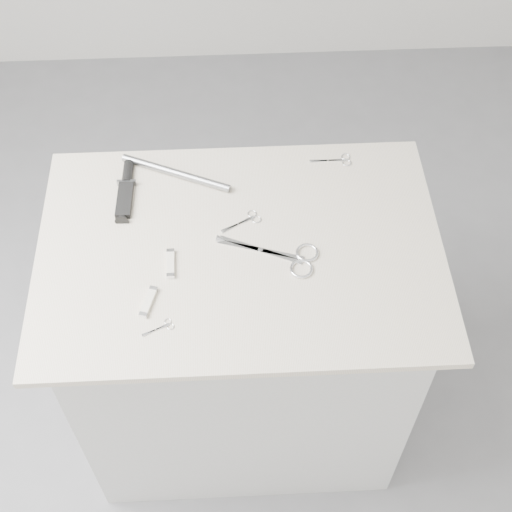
{
  "coord_description": "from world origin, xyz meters",
  "views": [
    {
      "loc": [
        -0.01,
        -1.08,
        2.29
      ],
      "look_at": [
        0.04,
        -0.03,
        0.92
      ],
      "focal_mm": 50.0,
      "sensor_mm": 36.0,
      "label": 1
    }
  ],
  "objects_px": {
    "embroidery_scissors_b": "(338,160)",
    "metal_rail": "(176,173)",
    "sheathed_knife": "(126,188)",
    "pocket_knife_a": "(171,264)",
    "pocket_knife_b": "(148,302)",
    "plinth": "(243,345)",
    "tiny_scissors": "(162,327)",
    "embroidery_scissors_a": "(247,220)",
    "large_shears": "(288,257)"
  },
  "relations": [
    {
      "from": "pocket_knife_b",
      "to": "metal_rail",
      "type": "bearing_deg",
      "value": 8.72
    },
    {
      "from": "pocket_knife_b",
      "to": "metal_rail",
      "type": "xyz_separation_m",
      "value": [
        0.06,
        0.41,
        0.01
      ]
    },
    {
      "from": "sheathed_knife",
      "to": "pocket_knife_a",
      "type": "distance_m",
      "value": 0.28
    },
    {
      "from": "plinth",
      "to": "metal_rail",
      "type": "height_order",
      "value": "metal_rail"
    },
    {
      "from": "plinth",
      "to": "embroidery_scissors_b",
      "type": "bearing_deg",
      "value": 46.01
    },
    {
      "from": "large_shears",
      "to": "metal_rail",
      "type": "bearing_deg",
      "value": 154.67
    },
    {
      "from": "embroidery_scissors_b",
      "to": "large_shears",
      "type": "bearing_deg",
      "value": -116.48
    },
    {
      "from": "tiny_scissors",
      "to": "sheathed_knife",
      "type": "bearing_deg",
      "value": 79.07
    },
    {
      "from": "large_shears",
      "to": "embroidery_scissors_a",
      "type": "height_order",
      "value": "large_shears"
    },
    {
      "from": "sheathed_knife",
      "to": "metal_rail",
      "type": "relative_size",
      "value": 0.62
    },
    {
      "from": "tiny_scissors",
      "to": "pocket_knife_b",
      "type": "bearing_deg",
      "value": 90.88
    },
    {
      "from": "metal_rail",
      "to": "plinth",
      "type": "bearing_deg",
      "value": -57.15
    },
    {
      "from": "pocket_knife_b",
      "to": "pocket_knife_a",
      "type": "bearing_deg",
      "value": -7.56
    },
    {
      "from": "pocket_knife_a",
      "to": "pocket_knife_b",
      "type": "height_order",
      "value": "same"
    },
    {
      "from": "large_shears",
      "to": "tiny_scissors",
      "type": "relative_size",
      "value": 3.4
    },
    {
      "from": "plinth",
      "to": "embroidery_scissors_a",
      "type": "bearing_deg",
      "value": 76.73
    },
    {
      "from": "sheathed_knife",
      "to": "pocket_knife_b",
      "type": "distance_m",
      "value": 0.37
    },
    {
      "from": "plinth",
      "to": "embroidery_scissors_b",
      "type": "relative_size",
      "value": 8.1
    },
    {
      "from": "embroidery_scissors_b",
      "to": "metal_rail",
      "type": "relative_size",
      "value": 0.36
    },
    {
      "from": "sheathed_knife",
      "to": "pocket_knife_b",
      "type": "height_order",
      "value": "sheathed_knife"
    },
    {
      "from": "pocket_knife_b",
      "to": "metal_rail",
      "type": "relative_size",
      "value": 0.27
    },
    {
      "from": "embroidery_scissors_a",
      "to": "embroidery_scissors_b",
      "type": "relative_size",
      "value": 0.94
    },
    {
      "from": "sheathed_knife",
      "to": "metal_rail",
      "type": "bearing_deg",
      "value": -69.64
    },
    {
      "from": "metal_rail",
      "to": "tiny_scissors",
      "type": "bearing_deg",
      "value": -92.77
    },
    {
      "from": "embroidery_scissors_b",
      "to": "sheathed_knife",
      "type": "xyz_separation_m",
      "value": [
        -0.57,
        -0.08,
        0.01
      ]
    },
    {
      "from": "embroidery_scissors_b",
      "to": "sheathed_knife",
      "type": "height_order",
      "value": "sheathed_knife"
    },
    {
      "from": "embroidery_scissors_a",
      "to": "embroidery_scissors_b",
      "type": "height_order",
      "value": "same"
    },
    {
      "from": "large_shears",
      "to": "embroidery_scissors_a",
      "type": "relative_size",
      "value": 2.38
    },
    {
      "from": "sheathed_knife",
      "to": "pocket_knife_a",
      "type": "height_order",
      "value": "sheathed_knife"
    },
    {
      "from": "tiny_scissors",
      "to": "plinth",
      "type": "bearing_deg",
      "value": 25.53
    },
    {
      "from": "sheathed_knife",
      "to": "pocket_knife_a",
      "type": "bearing_deg",
      "value": -152.67
    },
    {
      "from": "embroidery_scissors_b",
      "to": "pocket_knife_b",
      "type": "height_order",
      "value": "pocket_knife_b"
    },
    {
      "from": "tiny_scissors",
      "to": "sheathed_knife",
      "type": "relative_size",
      "value": 0.38
    },
    {
      "from": "pocket_knife_b",
      "to": "plinth",
      "type": "bearing_deg",
      "value": -38.02
    },
    {
      "from": "metal_rail",
      "to": "embroidery_scissors_b",
      "type": "bearing_deg",
      "value": 4.57
    },
    {
      "from": "large_shears",
      "to": "sheathed_knife",
      "type": "relative_size",
      "value": 1.3
    },
    {
      "from": "embroidery_scissors_a",
      "to": "tiny_scissors",
      "type": "bearing_deg",
      "value": -152.23
    },
    {
      "from": "pocket_knife_a",
      "to": "pocket_knife_b",
      "type": "distance_m",
      "value": 0.12
    },
    {
      "from": "embroidery_scissors_a",
      "to": "sheathed_knife",
      "type": "bearing_deg",
      "value": 129.94
    },
    {
      "from": "metal_rail",
      "to": "pocket_knife_a",
      "type": "bearing_deg",
      "value": -91.34
    },
    {
      "from": "large_shears",
      "to": "pocket_knife_b",
      "type": "distance_m",
      "value": 0.35
    },
    {
      "from": "tiny_scissors",
      "to": "pocket_knife_b",
      "type": "height_order",
      "value": "pocket_knife_b"
    },
    {
      "from": "metal_rail",
      "to": "sheathed_knife",
      "type": "bearing_deg",
      "value": -161.32
    },
    {
      "from": "embroidery_scissors_a",
      "to": "metal_rail",
      "type": "height_order",
      "value": "metal_rail"
    },
    {
      "from": "pocket_knife_a",
      "to": "sheathed_knife",
      "type": "bearing_deg",
      "value": 24.4
    },
    {
      "from": "pocket_knife_a",
      "to": "pocket_knife_b",
      "type": "xyz_separation_m",
      "value": [
        -0.05,
        -0.11,
        0.0
      ]
    },
    {
      "from": "embroidery_scissors_b",
      "to": "tiny_scissors",
      "type": "relative_size",
      "value": 1.52
    },
    {
      "from": "plinth",
      "to": "tiny_scissors",
      "type": "xyz_separation_m",
      "value": [
        -0.18,
        -0.22,
        0.47
      ]
    },
    {
      "from": "large_shears",
      "to": "sheathed_knife",
      "type": "height_order",
      "value": "sheathed_knife"
    },
    {
      "from": "large_shears",
      "to": "pocket_knife_a",
      "type": "distance_m",
      "value": 0.29
    }
  ]
}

